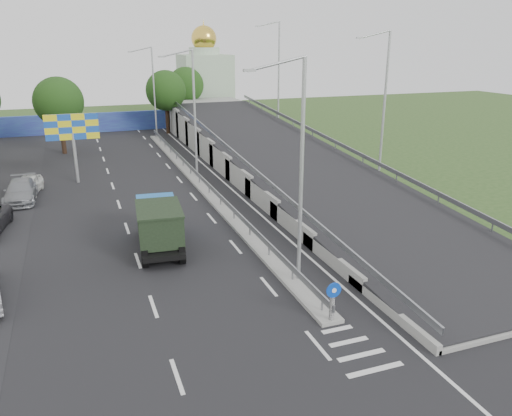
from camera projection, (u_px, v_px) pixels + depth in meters
name	position (u px, v px, depth m)	size (l,w,h in m)	color
ground	(360.00, 354.00, 18.09)	(160.00, 160.00, 0.00)	#2D4C1E
road_surface	(172.00, 204.00, 34.92)	(26.00, 90.00, 0.04)	black
median	(199.00, 184.00, 39.43)	(1.00, 44.00, 0.20)	gray
overpass_ramp	(287.00, 156.00, 41.35)	(10.00, 50.00, 3.50)	gray
median_guardrail	(199.00, 176.00, 39.23)	(0.09, 44.00, 0.71)	gray
sign_bollard	(332.00, 301.00, 19.70)	(0.64, 0.23, 1.67)	black
lamp_post_near	(298.00, 162.00, 21.63)	(2.74, 0.18, 10.08)	#B2B5B7
lamp_post_mid	(192.00, 108.00, 39.44)	(2.74, 0.18, 10.08)	#B2B5B7
lamp_post_far	(152.00, 87.00, 57.25)	(2.74, 0.18, 10.08)	#B2B5B7
blue_wall	(114.00, 122.00, 62.72)	(30.00, 0.50, 2.40)	#2D2997
church	(205.00, 81.00, 73.10)	(7.00, 7.00, 13.80)	#B2CCAD
billboard	(72.00, 131.00, 38.77)	(4.00, 0.24, 5.50)	#B2B5B7
tree_left_mid	(59.00, 102.00, 48.81)	(4.80, 4.80, 7.60)	black
tree_median_far	(166.00, 91.00, 59.85)	(4.80, 4.80, 7.60)	black
tree_ramp_far	(186.00, 85.00, 67.39)	(4.80, 4.80, 7.60)	black
dump_truck	(159.00, 224.00, 26.96)	(2.70, 6.05, 2.59)	black
parked_car_d	(21.00, 191.00, 35.31)	(2.06, 5.06, 1.47)	gray
parked_car_e	(28.00, 185.00, 36.95)	(1.60, 3.99, 1.36)	white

